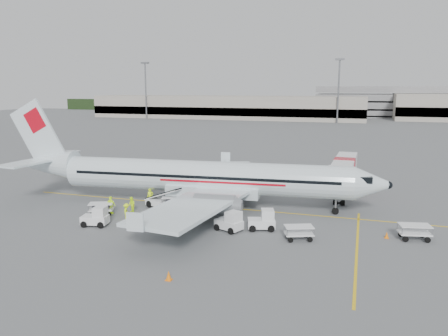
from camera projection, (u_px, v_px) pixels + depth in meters
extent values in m
plane|color=#56595B|center=(218.00, 207.00, 45.42)|extent=(360.00, 360.00, 0.00)
cube|color=yellow|center=(218.00, 207.00, 45.42)|extent=(44.00, 0.20, 0.01)
cube|color=yellow|center=(357.00, 248.00, 33.73)|extent=(0.20, 20.00, 0.01)
cone|color=orange|center=(387.00, 235.00, 36.00)|extent=(0.35, 0.35, 0.56)
cone|color=orange|center=(253.00, 172.00, 62.53)|extent=(0.42, 0.42, 0.68)
cone|color=orange|center=(169.00, 275.00, 28.12)|extent=(0.40, 0.40, 0.66)
imported|color=#D0F813|center=(150.00, 197.00, 45.95)|extent=(0.80, 0.77, 1.85)
imported|color=#D0F813|center=(132.00, 205.00, 43.28)|extent=(0.98, 0.96, 1.60)
imported|color=#D0F813|center=(127.00, 212.00, 40.85)|extent=(0.94, 1.19, 1.61)
imported|color=#D0F813|center=(111.00, 205.00, 42.90)|extent=(1.05, 0.48, 1.76)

